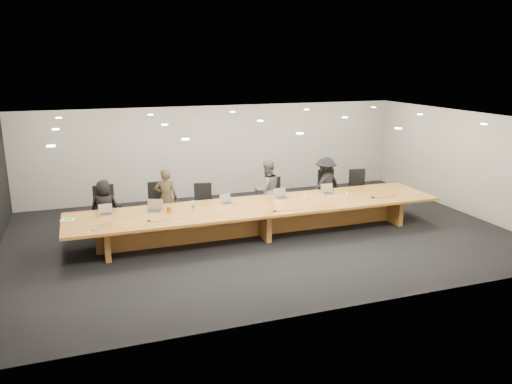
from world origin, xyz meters
The scene contains 28 objects.
ground centered at (0.00, 0.00, 0.00)m, with size 12.00×12.00×0.00m, color black.
back_wall centered at (0.00, 4.00, 1.40)m, with size 12.00×0.02×2.80m, color beige.
conference_table centered at (0.00, 0.00, 0.52)m, with size 9.00×1.80×0.75m.
chair_far_left centered at (-3.48, 1.33, 0.60)m, with size 0.61×0.61×1.20m, color black, non-canonical shape.
chair_left centered at (-2.21, 1.35, 0.59)m, with size 0.60×0.60×1.17m, color black, non-canonical shape.
chair_mid_left centered at (-1.11, 1.20, 0.54)m, with size 0.55×0.55×1.08m, color black, non-canonical shape.
chair_mid_right centered at (0.91, 1.32, 0.53)m, with size 0.54×0.54×1.06m, color black, non-canonical shape.
chair_right centered at (2.53, 1.26, 0.59)m, with size 0.60×0.60×1.18m, color black, non-canonical shape.
chair_far_right centered at (3.44, 1.17, 0.57)m, with size 0.58×0.58×1.13m, color black, non-canonical shape.
person_a centered at (-3.54, 1.16, 0.69)m, with size 0.68×0.44×1.39m, color black.
person_b centered at (-2.05, 1.23, 0.78)m, with size 0.57×0.37×1.56m, color #342C1C.
person_c centered at (0.61, 1.14, 0.80)m, with size 0.78×0.61×1.60m, color #4F4F51.
person_d centered at (2.36, 1.19, 0.78)m, with size 1.00×0.58×1.56m, color black.
laptop_a centered at (-3.54, 0.41, 0.87)m, with size 0.30×0.22×0.24m, color tan, non-canonical shape.
laptop_b centered at (-2.48, 0.29, 0.89)m, with size 0.35×0.26×0.28m, color tan, non-canonical shape.
laptop_c centered at (-0.70, 0.36, 0.87)m, with size 0.30×0.22×0.24m, color #BAA68E, non-canonical shape.
laptop_d centered at (0.72, 0.38, 0.88)m, with size 0.32×0.23×0.25m, color tan, non-canonical shape.
laptop_e centered at (2.04, 0.41, 0.88)m, with size 0.32×0.23×0.25m, color #B7AC8C, non-canonical shape.
water_bottle centered at (-1.63, 0.01, 0.87)m, with size 0.08×0.08×0.24m, color #ADBDB7.
amber_mug centered at (-2.17, 0.17, 0.81)m, with size 0.09×0.09×0.11m, color brown.
paper_cup_near centered at (1.27, 0.21, 0.80)m, with size 0.08×0.08×0.09m, color white.
paper_cup_far centered at (2.40, 0.06, 0.79)m, with size 0.07×0.07×0.08m, color silver.
notepad centered at (-4.35, 0.30, 0.76)m, with size 0.28×0.23×0.02m, color white.
lime_gadget centered at (-4.34, 0.29, 0.78)m, with size 0.16×0.09×0.03m, color #66D137.
av_box centered at (-3.77, -0.57, 0.76)m, with size 0.20×0.15×0.03m, color #B8B8BD.
mic_left centered at (-2.70, -0.38, 0.76)m, with size 0.11×0.11×0.03m, color black.
mic_center centered at (0.13, -0.61, 0.76)m, with size 0.12×0.12×0.03m, color black.
mic_right centered at (2.92, -0.33, 0.77)m, with size 0.13×0.13×0.03m, color black.
Camera 1 is at (-3.93, -10.82, 4.09)m, focal length 35.00 mm.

